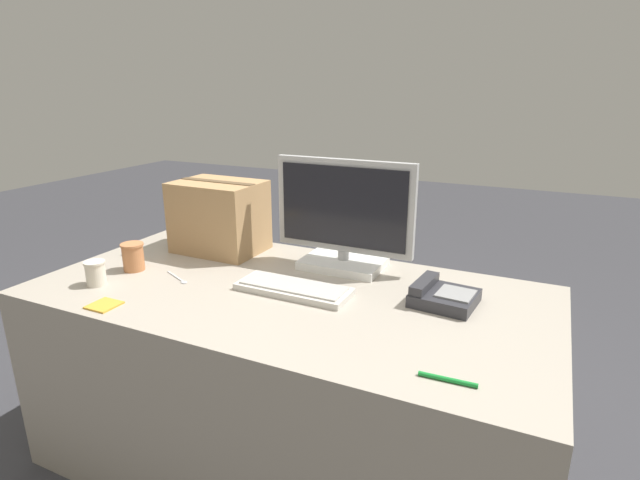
# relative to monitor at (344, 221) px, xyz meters

# --- Properties ---
(ground_plane) EXTENTS (12.00, 12.00, 0.00)m
(ground_plane) POSITION_rel_monitor_xyz_m (-0.09, -0.29, -0.90)
(ground_plane) COLOR #38383D
(office_desk) EXTENTS (1.80, 0.90, 0.72)m
(office_desk) POSITION_rel_monitor_xyz_m (-0.09, -0.29, -0.55)
(office_desk) COLOR #A89E8E
(office_desk) RESTS_ON ground_plane
(monitor) EXTENTS (0.55, 0.22, 0.42)m
(monitor) POSITION_rel_monitor_xyz_m (0.00, 0.00, 0.00)
(monitor) COLOR white
(monitor) RESTS_ON office_desk
(keyboard) EXTENTS (0.40, 0.16, 0.03)m
(keyboard) POSITION_rel_monitor_xyz_m (-0.06, -0.30, -0.17)
(keyboard) COLOR beige
(keyboard) RESTS_ON office_desk
(desk_phone) EXTENTS (0.21, 0.20, 0.07)m
(desk_phone) POSITION_rel_monitor_xyz_m (0.43, -0.18, -0.16)
(desk_phone) COLOR #2D2D33
(desk_phone) RESTS_ON office_desk
(paper_cup_left) EXTENTS (0.07, 0.07, 0.09)m
(paper_cup_left) POSITION_rel_monitor_xyz_m (-0.73, -0.55, -0.14)
(paper_cup_left) COLOR beige
(paper_cup_left) RESTS_ON office_desk
(paper_cup_right) EXTENTS (0.09, 0.09, 0.11)m
(paper_cup_right) POSITION_rel_monitor_xyz_m (-0.72, -0.38, -0.13)
(paper_cup_right) COLOR #BC7547
(paper_cup_right) RESTS_ON office_desk
(spoon) EXTENTS (0.14, 0.08, 0.00)m
(spoon) POSITION_rel_monitor_xyz_m (-0.50, -0.38, -0.18)
(spoon) COLOR silver
(spoon) RESTS_ON office_desk
(cardboard_box) EXTENTS (0.36, 0.27, 0.30)m
(cardboard_box) POSITION_rel_monitor_xyz_m (-0.56, -0.03, -0.04)
(cardboard_box) COLOR tan
(cardboard_box) RESTS_ON office_desk
(pen_marker) EXTENTS (0.14, 0.02, 0.01)m
(pen_marker) POSITION_rel_monitor_xyz_m (0.54, -0.62, -0.18)
(pen_marker) COLOR #198C33
(pen_marker) RESTS_ON office_desk
(sticky_note_pad) EXTENTS (0.09, 0.09, 0.01)m
(sticky_note_pad) POSITION_rel_monitor_xyz_m (-0.56, -0.67, -0.18)
(sticky_note_pad) COLOR gold
(sticky_note_pad) RESTS_ON office_desk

